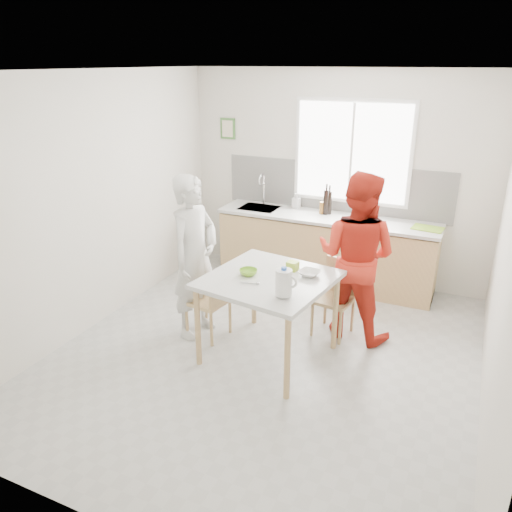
% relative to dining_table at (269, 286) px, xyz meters
% --- Properties ---
extents(ground, '(4.50, 4.50, 0.00)m').
position_rel_dining_table_xyz_m(ground, '(-0.03, 0.01, -0.77)').
color(ground, '#B7B7B2').
rests_on(ground, ground).
extents(room_shell, '(4.50, 4.50, 4.50)m').
position_rel_dining_table_xyz_m(room_shell, '(-0.03, 0.01, 0.88)').
color(room_shell, silver).
rests_on(room_shell, ground).
extents(window, '(1.50, 0.06, 1.30)m').
position_rel_dining_table_xyz_m(window, '(0.17, 2.24, 0.93)').
color(window, white).
rests_on(window, room_shell).
extents(backsplash, '(3.00, 0.02, 0.65)m').
position_rel_dining_table_xyz_m(backsplash, '(-0.03, 2.25, 0.46)').
color(backsplash, white).
rests_on(backsplash, room_shell).
extents(picture_frame, '(0.22, 0.03, 0.28)m').
position_rel_dining_table_xyz_m(picture_frame, '(-1.58, 2.24, 1.13)').
color(picture_frame, '#467B38').
rests_on(picture_frame, room_shell).
extents(kitchen_counter, '(2.84, 0.64, 1.37)m').
position_rel_dining_table_xyz_m(kitchen_counter, '(-0.03, 1.96, -0.35)').
color(kitchen_counter, '#D9B874').
rests_on(kitchen_counter, ground).
extents(dining_table, '(1.27, 1.27, 0.86)m').
position_rel_dining_table_xyz_m(dining_table, '(0.00, 0.00, 0.00)').
color(dining_table, silver).
rests_on(dining_table, ground).
extents(chair_left, '(0.43, 0.43, 0.83)m').
position_rel_dining_table_xyz_m(chair_left, '(-0.68, 0.10, -0.31)').
color(chair_left, '#D9B874').
rests_on(chair_left, ground).
extents(chair_far, '(0.43, 0.43, 0.82)m').
position_rel_dining_table_xyz_m(chair_far, '(0.47, 0.75, -0.32)').
color(chair_far, '#D9B874').
rests_on(chair_far, ground).
extents(person_white, '(0.51, 0.69, 1.74)m').
position_rel_dining_table_xyz_m(person_white, '(-0.89, 0.13, 0.10)').
color(person_white, silver).
rests_on(person_white, ground).
extents(person_red, '(0.95, 0.79, 1.78)m').
position_rel_dining_table_xyz_m(person_red, '(0.64, 0.79, 0.12)').
color(person_red, red).
rests_on(person_red, ground).
extents(bowl_green, '(0.20, 0.20, 0.05)m').
position_rel_dining_table_xyz_m(bowl_green, '(-0.21, -0.02, 0.12)').
color(bowl_green, '#78B429').
rests_on(bowl_green, dining_table).
extents(bowl_white, '(0.23, 0.23, 0.05)m').
position_rel_dining_table_xyz_m(bowl_white, '(0.33, 0.20, 0.11)').
color(bowl_white, silver).
rests_on(bowl_white, dining_table).
extents(milk_jug, '(0.20, 0.15, 0.26)m').
position_rel_dining_table_xyz_m(milk_jug, '(0.28, -0.32, 0.23)').
color(milk_jug, white).
rests_on(milk_jug, dining_table).
extents(green_box, '(0.11, 0.11, 0.09)m').
position_rel_dining_table_xyz_m(green_box, '(0.14, 0.26, 0.13)').
color(green_box, '#A0C52D').
rests_on(green_box, dining_table).
extents(spoon, '(0.16, 0.04, 0.01)m').
position_rel_dining_table_xyz_m(spoon, '(-0.11, -0.21, 0.10)').
color(spoon, '#A5A5AA').
rests_on(spoon, dining_table).
extents(cutting_board, '(0.38, 0.29, 0.01)m').
position_rel_dining_table_xyz_m(cutting_board, '(1.21, 1.95, 0.16)').
color(cutting_board, '#89BD2B').
rests_on(cutting_board, kitchen_counter).
extents(wine_bottle_a, '(0.07, 0.07, 0.32)m').
position_rel_dining_table_xyz_m(wine_bottle_a, '(-0.07, 2.03, 0.31)').
color(wine_bottle_a, black).
rests_on(wine_bottle_a, kitchen_counter).
extents(wine_bottle_b, '(0.07, 0.07, 0.30)m').
position_rel_dining_table_xyz_m(wine_bottle_b, '(-0.04, 2.06, 0.30)').
color(wine_bottle_b, black).
rests_on(wine_bottle_b, kitchen_counter).
extents(jar_amber, '(0.06, 0.06, 0.16)m').
position_rel_dining_table_xyz_m(jar_amber, '(-0.12, 2.02, 0.23)').
color(jar_amber, '#8F5C1F').
rests_on(jar_amber, kitchen_counter).
extents(soap_bottle, '(0.10, 0.11, 0.21)m').
position_rel_dining_table_xyz_m(soap_bottle, '(-0.52, 2.15, 0.25)').
color(soap_bottle, '#999999').
rests_on(soap_bottle, kitchen_counter).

